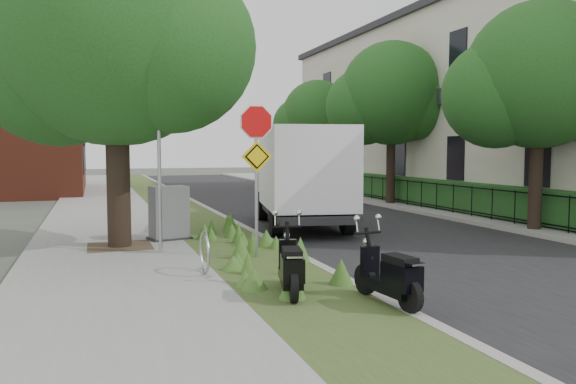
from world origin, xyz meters
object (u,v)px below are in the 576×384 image
Objects in this scene: sign_assembly at (257,149)px; box_truck at (302,173)px; scooter_far at (394,281)px; utility_cabinet at (169,214)px; scooter_near at (291,272)px.

box_truck is (2.66, 4.45, -0.69)m from sign_assembly.
box_truck is at bearing 77.84° from scooter_far.
scooter_far is 0.26× the size of box_truck.
sign_assembly is 2.48× the size of utility_cabinet.
sign_assembly reaches higher than scooter_far.
scooter_near is 1.18× the size of utility_cabinet.
box_truck is (1.84, 8.55, 1.16)m from scooter_far.
sign_assembly is 5.23m from box_truck.
box_truck is at bearing 59.11° from sign_assembly.
box_truck reaches higher than scooter_far.
scooter_far is at bearing -78.70° from sign_assembly.
scooter_far is (0.82, -4.10, -1.85)m from sign_assembly.
scooter_far is at bearing -39.85° from scooter_near.
utility_cabinet reaches higher than scooter_far.
scooter_near is 0.26× the size of box_truck.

